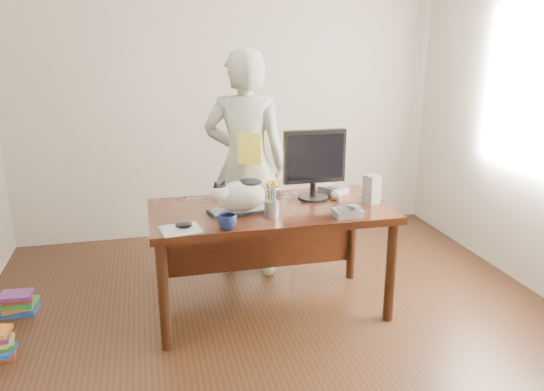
{
  "coord_description": "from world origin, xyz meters",
  "views": [
    {
      "loc": [
        -0.79,
        -2.68,
        1.85
      ],
      "look_at": [
        0.0,
        0.55,
        0.85
      ],
      "focal_mm": 35.0,
      "sensor_mm": 36.0,
      "label": 1
    }
  ],
  "objects": [
    {
      "name": "cat",
      "position": [
        -0.22,
        0.55,
        0.87
      ],
      "size": [
        0.41,
        0.26,
        0.24
      ],
      "rotation": [
        0.0,
        0.0,
        0.17
      ],
      "color": "silver",
      "rests_on": "keyboard"
    },
    {
      "name": "coffee_mug",
      "position": [
        -0.34,
        0.26,
        0.8
      ],
      "size": [
        0.15,
        0.15,
        0.09
      ],
      "primitive_type": "imported",
      "rotation": [
        0.0,
        0.0,
        1.09
      ],
      "color": "#0D1336",
      "rests_on": "desk"
    },
    {
      "name": "calculator",
      "position": [
        0.53,
        0.83,
        0.78
      ],
      "size": [
        0.21,
        0.23,
        0.06
      ],
      "rotation": [
        0.0,
        0.0,
        0.53
      ],
      "color": "slate",
      "rests_on": "desk"
    },
    {
      "name": "held_book",
      "position": [
        -0.03,
        1.1,
        1.05
      ],
      "size": [
        0.19,
        0.15,
        0.23
      ],
      "rotation": [
        0.0,
        0.0,
        -0.36
      ],
      "color": "yellow",
      "rests_on": "person"
    },
    {
      "name": "book_stack",
      "position": [
        -0.19,
        0.88,
        0.78
      ],
      "size": [
        0.24,
        0.21,
        0.08
      ],
      "rotation": [
        0.0,
        0.0,
        0.3
      ],
      "color": "#481613",
      "rests_on": "desk"
    },
    {
      "name": "pen_cup",
      "position": [
        -0.03,
        0.41,
        0.82
      ],
      "size": [
        0.11,
        0.11,
        0.24
      ],
      "rotation": [
        0.0,
        0.0,
        -0.22
      ],
      "color": "gray",
      "rests_on": "desk"
    },
    {
      "name": "desk",
      "position": [
        0.0,
        0.68,
        0.6
      ],
      "size": [
        1.6,
        0.8,
        0.75
      ],
      "color": "black",
      "rests_on": "ground"
    },
    {
      "name": "monitor",
      "position": [
        0.34,
        0.72,
        1.03
      ],
      "size": [
        0.44,
        0.21,
        0.49
      ],
      "rotation": [
        0.0,
        0.0,
        0.0
      ],
      "color": "black",
      "rests_on": "desk"
    },
    {
      "name": "book_pile_b",
      "position": [
        -1.72,
        0.95,
        0.07
      ],
      "size": [
        0.26,
        0.2,
        0.15
      ],
      "color": "navy",
      "rests_on": "ground"
    },
    {
      "name": "phone",
      "position": [
        0.45,
        0.31,
        0.78
      ],
      "size": [
        0.18,
        0.15,
        0.08
      ],
      "rotation": [
        0.0,
        0.0,
        0.0
      ],
      "color": "slate",
      "rests_on": "desk"
    },
    {
      "name": "baseball",
      "position": [
        0.49,
        0.67,
        0.78
      ],
      "size": [
        0.07,
        0.07,
        0.07
      ],
      "rotation": [
        0.0,
        0.0,
        0.41
      ],
      "color": "silver",
      "rests_on": "desk"
    },
    {
      "name": "speaker",
      "position": [
        0.7,
        0.54,
        0.85
      ],
      "size": [
        0.11,
        0.12,
        0.2
      ],
      "rotation": [
        0.0,
        0.0,
        0.32
      ],
      "color": "gray",
      "rests_on": "desk"
    },
    {
      "name": "mousepad",
      "position": [
        -0.62,
        0.31,
        0.75
      ],
      "size": [
        0.26,
        0.24,
        0.01
      ],
      "rotation": [
        0.0,
        0.0,
        0.16
      ],
      "color": "#AFB5BB",
      "rests_on": "desk"
    },
    {
      "name": "mouse",
      "position": [
        -0.6,
        0.33,
        0.77
      ],
      "size": [
        0.11,
        0.08,
        0.04
      ],
      "rotation": [
        0.0,
        0.0,
        0.16
      ],
      "color": "black",
      "rests_on": "mousepad"
    },
    {
      "name": "keyboard",
      "position": [
        -0.21,
        0.55,
        0.76
      ],
      "size": [
        0.45,
        0.23,
        0.03
      ],
      "rotation": [
        0.0,
        0.0,
        0.17
      ],
      "color": "black",
      "rests_on": "desk"
    },
    {
      "name": "person",
      "position": [
        -0.03,
        1.27,
        0.89
      ],
      "size": [
        0.76,
        0.63,
        1.78
      ],
      "primitive_type": "imported",
      "rotation": [
        0.0,
        0.0,
        2.79
      ],
      "color": "silver",
      "rests_on": "ground"
    },
    {
      "name": "room",
      "position": [
        0.0,
        0.0,
        1.35
      ],
      "size": [
        4.5,
        4.5,
        4.5
      ],
      "color": "black",
      "rests_on": "ground"
    }
  ]
}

